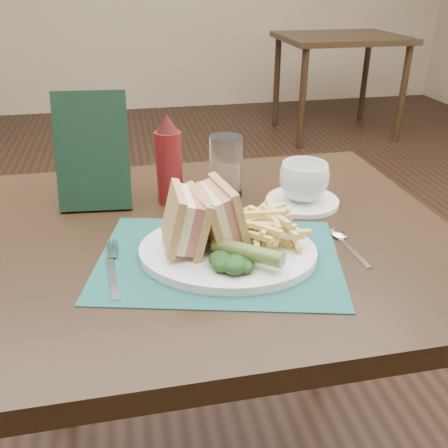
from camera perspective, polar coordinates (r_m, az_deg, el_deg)
The scene contains 18 objects.
floor at distance 1.77m, azimuth -4.06°, elevation -14.95°, with size 7.00×7.00×0.00m, color black.
wall_back at distance 4.96m, azimuth -9.77°, elevation 12.86°, with size 6.00×6.00×0.00m, color tan.
table_main at distance 1.16m, azimuth -1.12°, elevation -17.46°, with size 0.90×0.75×0.75m, color black, non-canonical shape.
table_bg_right at distance 4.13m, azimuth 12.74°, elevation 15.14°, with size 0.90×0.75×0.75m, color black, non-canonical shape.
placemat at distance 0.84m, azimuth -0.58°, elevation -3.97°, with size 0.40×0.29×0.00m, color #174C49.
plate at distance 0.84m, azimuth 0.41°, elevation -3.17°, with size 0.30×0.24×0.01m, color white, non-canonical shape.
sandwich_half_a at distance 0.82m, azimuth -5.81°, elevation 0.40°, with size 0.06×0.11×0.10m, color tan, non-canonical shape.
sandwich_half_b at distance 0.83m, azimuth -2.06°, elevation 0.98°, with size 0.06×0.11×0.10m, color tan, non-canonical shape.
kale_garnish at distance 0.78m, azimuth 1.24°, elevation -4.12°, with size 0.11×0.08×0.03m, color #133413, non-canonical shape.
pickle_spear at distance 0.79m, azimuth 2.71°, elevation -3.22°, with size 0.03×0.03×0.12m, color #4D5F24.
fries_pile at distance 0.86m, azimuth 4.83°, elevation 0.08°, with size 0.18×0.20×0.06m, color #DCC46E, non-canonical shape.
fork at distance 0.83m, azimuth -12.65°, elevation -4.70°, with size 0.03×0.17×0.01m, color silver, non-canonical shape.
spoon at distance 0.90m, azimuth 14.02°, elevation -2.29°, with size 0.03×0.15×0.01m, color silver, non-canonical shape.
saucer at distance 1.05m, azimuth 8.94°, elevation 2.57°, with size 0.15×0.15×0.01m, color white.
coffee_cup at distance 1.03m, azimuth 9.11°, elevation 4.82°, with size 0.10×0.10×0.08m, color white.
drinking_glass at distance 1.06m, azimuth 0.22°, elevation 6.58°, with size 0.07×0.07×0.13m, color white.
ketchup_bottle at distance 1.02m, azimuth -6.30°, elevation 7.37°, with size 0.05×0.05×0.19m, color #5D1012, non-canonical shape.
check_presenter at distance 1.03m, azimuth -14.82°, elevation 8.00°, with size 0.14×0.02×0.23m, color black.
Camera 1 is at (-0.14, -1.31, 1.19)m, focal length 40.00 mm.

